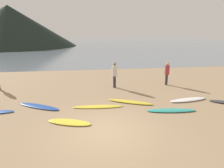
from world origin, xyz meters
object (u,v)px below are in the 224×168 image
object	(u,v)px
surfboard_1	(39,106)
surfboard_5	(171,110)
surfboard_3	(98,107)
surfboard_4	(130,102)
person_3	(167,72)
surfboard_2	(69,122)
person_1	(115,73)
surfboard_6	(188,100)

from	to	relation	value
surfboard_1	surfboard_5	xyz separation A→B (m)	(6.72, -1.51, 0.00)
surfboard_3	surfboard_5	world-z (taller)	surfboard_5
surfboard_4	person_3	xyz separation A→B (m)	(3.56, 3.31, 0.96)
surfboard_3	surfboard_5	xyz separation A→B (m)	(3.62, -1.06, 0.01)
surfboard_2	person_1	size ratio (longest dim) A/B	1.10
surfboard_2	surfboard_4	bearing A→B (deg)	52.35
surfboard_3	person_3	world-z (taller)	person_3
surfboard_1	surfboard_6	size ratio (longest dim) A/B	1.07
surfboard_6	person_3	world-z (taller)	person_3
surfboard_2	surfboard_4	size ratio (longest dim) A/B	0.78
surfboard_3	person_3	distance (m)	6.65
surfboard_2	person_1	world-z (taller)	person_1
surfboard_1	person_1	bearing A→B (deg)	64.90
surfboard_1	person_3	bearing A→B (deg)	51.43
surfboard_6	person_3	bearing A→B (deg)	78.93
surfboard_6	person_3	distance (m)	3.58
surfboard_5	surfboard_4	bearing A→B (deg)	146.58
surfboard_3	surfboard_4	size ratio (longest dim) A/B	1.05
surfboard_5	person_3	xyz separation A→B (m)	(1.81, 4.78, 0.97)
person_1	person_3	size ratio (longest dim) A/B	1.06
surfboard_3	surfboard_6	xyz separation A→B (m)	(5.28, 0.27, 0.02)
person_1	surfboard_4	bearing A→B (deg)	52.02
surfboard_4	surfboard_5	bearing A→B (deg)	-13.25
surfboard_3	person_1	bearing A→B (deg)	71.82
surfboard_1	surfboard_5	bearing A→B (deg)	17.78
surfboard_6	surfboard_1	bearing A→B (deg)	170.17
surfboard_5	person_1	distance (m)	5.21
surfboard_1	surfboard_2	xyz separation A→B (m)	(1.73, -2.11, -0.00)
surfboard_1	surfboard_3	xyz separation A→B (m)	(3.09, -0.45, -0.01)
surfboard_1	person_1	distance (m)	5.61
person_1	surfboard_3	bearing A→B (deg)	22.51
surfboard_6	person_1	distance (m)	5.15
surfboard_1	surfboard_6	distance (m)	8.37
surfboard_3	surfboard_2	bearing A→B (deg)	-125.56
surfboard_6	surfboard_3	bearing A→B (deg)	174.35
surfboard_2	person_1	distance (m)	6.03
surfboard_6	person_3	xyz separation A→B (m)	(0.15, 3.45, 0.96)
surfboard_4	person_1	xyz separation A→B (m)	(-0.41, 3.17, 1.02)
surfboard_2	person_3	xyz separation A→B (m)	(6.79, 5.37, 0.97)
surfboard_1	person_3	xyz separation A→B (m)	(8.52, 3.27, 0.97)
surfboard_1	surfboard_5	world-z (taller)	same
surfboard_6	person_1	world-z (taller)	person_1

